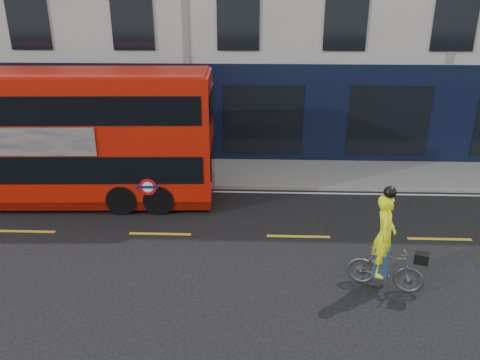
{
  "coord_description": "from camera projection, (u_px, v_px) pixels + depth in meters",
  "views": [
    {
      "loc": [
        2.79,
        -10.45,
        6.43
      ],
      "look_at": [
        2.28,
        2.48,
        1.34
      ],
      "focal_mm": 35.0,
      "sensor_mm": 36.0,
      "label": 1
    }
  ],
  "objects": [
    {
      "name": "ground",
      "position": [
        149.0,
        261.0,
        12.17
      ],
      "size": [
        120.0,
        120.0,
        0.0
      ],
      "primitive_type": "plane",
      "color": "black",
      "rests_on": "ground"
    },
    {
      "name": "pavement",
      "position": [
        185.0,
        172.0,
        18.19
      ],
      "size": [
        60.0,
        3.0,
        0.12
      ],
      "primitive_type": "cube",
      "color": "gray",
      "rests_on": "ground"
    },
    {
      "name": "kerb",
      "position": [
        179.0,
        186.0,
        16.79
      ],
      "size": [
        60.0,
        0.12,
        0.13
      ],
      "primitive_type": "cube",
      "color": "gray",
      "rests_on": "ground"
    },
    {
      "name": "road_edge_line",
      "position": [
        178.0,
        191.0,
        16.54
      ],
      "size": [
        58.0,
        0.1,
        0.01
      ],
      "primitive_type": "cube",
      "color": "silver",
      "rests_on": "ground"
    },
    {
      "name": "lane_dashes",
      "position": [
        160.0,
        234.0,
        13.56
      ],
      "size": [
        58.0,
        0.12,
        0.01
      ],
      "primitive_type": null,
      "color": "gold",
      "rests_on": "ground"
    },
    {
      "name": "bus",
      "position": [
        48.0,
        137.0,
        15.04
      ],
      "size": [
        10.78,
        2.91,
        4.3
      ],
      "rotation": [
        0.0,
        0.0,
        0.05
      ],
      "color": "red",
      "rests_on": "ground"
    },
    {
      "name": "cyclist",
      "position": [
        385.0,
        254.0,
        10.76
      ],
      "size": [
        1.81,
        1.05,
        2.58
      ],
      "rotation": [
        0.0,
        0.0,
        -0.34
      ],
      "color": "#4B4D50",
      "rests_on": "ground"
    }
  ]
}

